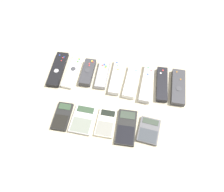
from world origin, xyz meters
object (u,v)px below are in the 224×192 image
Objects in this scene: remote_1 at (73,71)px; calculator_0 at (62,116)px; remote_4 at (117,77)px; remote_8 at (178,87)px; calculator_2 at (105,123)px; remote_2 at (88,72)px; remote_7 at (162,84)px; calculator_4 at (149,130)px; remote_5 at (131,81)px; remote_3 at (103,75)px; remote_0 at (58,69)px; calculator_3 at (126,127)px; remote_6 at (147,83)px; calculator_1 at (83,119)px.

remote_1 is 0.24m from calculator_0.
remote_4 is at bearing 3.92° from remote_1.
remote_8 is 1.50× the size of calculator_2.
remote_7 is (0.35, 0.00, -0.00)m from remote_2.
remote_2 reaches higher than calculator_4.
calculator_2 is (-0.08, -0.23, -0.00)m from remote_5.
remote_4 is at bearing -3.02° from remote_3.
remote_8 is (0.58, 0.01, 0.00)m from remote_0.
remote_8 is at bearing -4.93° from remote_7.
calculator_3 is (0.16, -0.24, -0.00)m from remote_3.
remote_3 is 0.25m from calculator_2.
remote_6 reaches higher than remote_0.
remote_7 is at bearing 59.53° from calculator_3.
remote_1 is 1.72× the size of calculator_4.
remote_1 is 0.29m from remote_5.
calculator_1 is (0.19, -0.24, -0.00)m from remote_0.
remote_0 is 0.22m from remote_3.
remote_4 reaches higher than calculator_0.
calculator_0 is (-0.48, -0.25, -0.00)m from remote_8.
remote_4 is 0.26m from calculator_1.
remote_2 reaches higher than calculator_1.
remote_5 is (0.21, -0.01, -0.00)m from remote_2.
remote_8 is 1.64× the size of calculator_4.
remote_8 is at bearing 4.16° from remote_5.
remote_6 is at bearing -4.45° from remote_4.
remote_1 is 1.57× the size of calculator_2.
remote_3 is (0.15, 0.01, 0.00)m from remote_1.
remote_8 is (0.29, -0.00, 0.00)m from remote_4.
remote_0 is 1.08× the size of remote_8.
remote_5 is at bearing -4.30° from remote_2.
calculator_0 and calculator_1 have the same top height.
calculator_0 is 0.09m from calculator_1.
remote_4 is at bearing -1.64° from remote_0.
remote_5 is 0.14m from remote_7.
calculator_0 reaches higher than calculator_3.
remote_0 reaches higher than calculator_3.
remote_5 is at bearing -178.75° from remote_8.
remote_6 is 1.10× the size of remote_8.
calculator_1 is (0.04, -0.24, -0.01)m from remote_2.
remote_7 is at bearing -1.49° from remote_4.
calculator_3 is at bearing -174.03° from calculator_4.
remote_0 is 1.59× the size of calculator_0.
remote_2 is 0.82× the size of remote_5.
remote_2 is at bearing 179.40° from remote_5.
remote_0 is at bearing -174.07° from remote_1.
calculator_4 is (0.03, -0.23, -0.00)m from remote_6.
remote_2 is 0.43m from remote_8.
remote_3 is at bearing 178.54° from remote_4.
remote_4 is 1.23× the size of calculator_3.
calculator_2 is (0.10, 0.00, -0.00)m from calculator_1.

